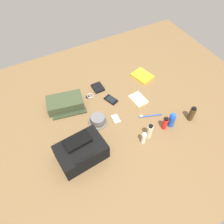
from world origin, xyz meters
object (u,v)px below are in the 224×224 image
at_px(toothpaste_tube, 144,138).
at_px(cell_phone, 111,100).
at_px(toiletry_pouch, 65,103).
at_px(sunscreen_spray, 165,123).
at_px(lotion_bottle, 149,132).
at_px(backpack, 81,151).
at_px(paperback_novel, 142,76).
at_px(deodorant_spray, 172,120).
at_px(toothbrush, 149,116).
at_px(notepad, 138,99).
at_px(bucket_hat, 98,120).
at_px(cologne_bottle, 192,114).
at_px(wristwatch, 90,96).
at_px(media_player, 116,119).
at_px(wallet, 98,88).

bearing_deg(toothpaste_tube, cell_phone, -87.94).
height_order(toiletry_pouch, sunscreen_spray, sunscreen_spray).
bearing_deg(lotion_bottle, toothpaste_tube, 19.39).
xyz_separation_m(backpack, paperback_novel, (-0.83, -0.50, -0.06)).
distance_m(backpack, deodorant_spray, 0.72).
bearing_deg(toothbrush, sunscreen_spray, 105.03).
distance_m(cell_phone, notepad, 0.24).
height_order(bucket_hat, cologne_bottle, cologne_bottle).
bearing_deg(bucket_hat, sunscreen_spray, 146.34).
relative_size(toothpaste_tube, wristwatch, 1.66).
xyz_separation_m(sunscreen_spray, wristwatch, (0.38, -0.57, -0.05)).
distance_m(media_player, wristwatch, 0.33).
height_order(backpack, cologne_bottle, backpack).
distance_m(toiletry_pouch, cell_phone, 0.39).
height_order(toothpaste_tube, wallet, toothpaste_tube).
height_order(toiletry_pouch, wristwatch, toiletry_pouch).
relative_size(bucket_hat, cologne_bottle, 1.13).
relative_size(deodorant_spray, toothpaste_tube, 1.12).
relative_size(backpack, deodorant_spray, 2.63).
height_order(cell_phone, toothbrush, toothbrush).
bearing_deg(notepad, cell_phone, -31.75).
relative_size(backpack, wristwatch, 4.87).
height_order(paperback_novel, cell_phone, paperback_novel).
relative_size(media_player, notepad, 0.59).
bearing_deg(cologne_bottle, bucket_hat, -25.30).
relative_size(cologne_bottle, toothpaste_tube, 1.15).
bearing_deg(cell_phone, cologne_bottle, 134.74).
xyz_separation_m(bucket_hat, toothpaste_tube, (-0.22, 0.32, 0.03)).
distance_m(cologne_bottle, notepad, 0.45).
height_order(backpack, toiletry_pouch, backpack).
bearing_deg(media_player, cell_phone, -106.82).
bearing_deg(paperback_novel, toiletry_pouch, 0.59).
relative_size(sunscreen_spray, cell_phone, 0.89).
bearing_deg(lotion_bottle, cell_phone, -80.02).
distance_m(backpack, toiletry_pouch, 0.49).
relative_size(toiletry_pouch, media_player, 3.65).
xyz_separation_m(toiletry_pouch, sunscreen_spray, (-0.60, 0.56, 0.01)).
bearing_deg(backpack, media_player, -154.33).
height_order(sunscreen_spray, paperback_novel, sunscreen_spray).
bearing_deg(deodorant_spray, wristwatch, -52.74).
relative_size(media_player, wristwatch, 1.24).
bearing_deg(lotion_bottle, bucket_hat, -47.04).
height_order(cologne_bottle, sunscreen_spray, cologne_bottle).
relative_size(media_player, wallet, 0.80).
bearing_deg(wristwatch, bucket_hat, 78.95).
relative_size(deodorant_spray, cell_phone, 1.01).
xyz_separation_m(bucket_hat, notepad, (-0.41, -0.05, -0.02)).
height_order(bucket_hat, media_player, bucket_hat).
xyz_separation_m(toiletry_pouch, paperback_novel, (-0.77, -0.01, -0.03)).
xyz_separation_m(sunscreen_spray, cell_phone, (0.23, -0.44, -0.05)).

